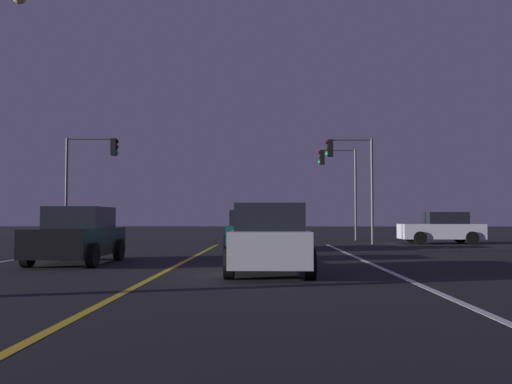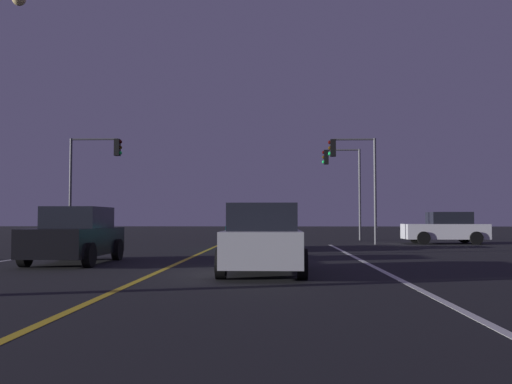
{
  "view_description": "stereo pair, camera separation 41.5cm",
  "coord_description": "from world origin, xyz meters",
  "px_view_note": "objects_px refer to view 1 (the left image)",
  "views": [
    {
      "loc": [
        2.6,
        1.65,
        1.34
      ],
      "look_at": [
        2.15,
        23.56,
        2.4
      ],
      "focal_mm": 39.05,
      "sensor_mm": 36.0,
      "label": 1
    },
    {
      "loc": [
        3.02,
        1.65,
        1.34
      ],
      "look_at": [
        2.15,
        23.56,
        2.4
      ],
      "focal_mm": 39.05,
      "sensor_mm": 36.0,
      "label": 2
    }
  ],
  "objects_px": {
    "car_crossing_side": "(442,228)",
    "traffic_light_near_left": "(91,166)",
    "car_lead_same_lane": "(270,240)",
    "traffic_light_far_right": "(338,174)",
    "traffic_light_near_right": "(350,166)",
    "car_ahead_far": "(250,231)",
    "car_oncoming": "(78,236)"
  },
  "relations": [
    {
      "from": "car_crossing_side",
      "to": "traffic_light_near_left",
      "type": "bearing_deg",
      "value": 2.63
    },
    {
      "from": "car_crossing_side",
      "to": "traffic_light_near_right",
      "type": "height_order",
      "value": "traffic_light_near_right"
    },
    {
      "from": "car_oncoming",
      "to": "car_ahead_far",
      "type": "relative_size",
      "value": 1.0
    },
    {
      "from": "traffic_light_far_right",
      "to": "car_oncoming",
      "type": "bearing_deg",
      "value": 60.97
    },
    {
      "from": "car_crossing_side",
      "to": "car_lead_same_lane",
      "type": "xyz_separation_m",
      "value": [
        -9.34,
        -16.57,
        0.0
      ]
    },
    {
      "from": "car_lead_same_lane",
      "to": "traffic_light_near_left",
      "type": "xyz_separation_m",
      "value": [
        -9.47,
        15.71,
        3.35
      ]
    },
    {
      "from": "traffic_light_near_right",
      "to": "car_lead_same_lane",
      "type": "bearing_deg",
      "value": 74.61
    },
    {
      "from": "car_crossing_side",
      "to": "traffic_light_near_left",
      "type": "xyz_separation_m",
      "value": [
        -18.81,
        -0.86,
        3.35
      ]
    },
    {
      "from": "car_ahead_far",
      "to": "traffic_light_near_right",
      "type": "bearing_deg",
      "value": -44.63
    },
    {
      "from": "car_oncoming",
      "to": "traffic_light_near_left",
      "type": "height_order",
      "value": "traffic_light_near_left"
    },
    {
      "from": "car_lead_same_lane",
      "to": "traffic_light_far_right",
      "type": "distance_m",
      "value": 21.92
    },
    {
      "from": "car_lead_same_lane",
      "to": "traffic_light_near_left",
      "type": "distance_m",
      "value": 18.65
    },
    {
      "from": "car_ahead_far",
      "to": "car_lead_same_lane",
      "type": "distance_m",
      "value": 10.53
    },
    {
      "from": "car_lead_same_lane",
      "to": "traffic_light_far_right",
      "type": "xyz_separation_m",
      "value": [
        4.39,
        21.21,
        3.35
      ]
    },
    {
      "from": "car_crossing_side",
      "to": "car_lead_same_lane",
      "type": "relative_size",
      "value": 1.0
    },
    {
      "from": "car_oncoming",
      "to": "traffic_light_near_left",
      "type": "distance_m",
      "value": 13.7
    },
    {
      "from": "traffic_light_near_right",
      "to": "traffic_light_far_right",
      "type": "height_order",
      "value": "traffic_light_far_right"
    },
    {
      "from": "car_crossing_side",
      "to": "traffic_light_far_right",
      "type": "bearing_deg",
      "value": -43.17
    },
    {
      "from": "car_crossing_side",
      "to": "traffic_light_far_right",
      "type": "relative_size",
      "value": 0.75
    },
    {
      "from": "traffic_light_near_left",
      "to": "car_lead_same_lane",
      "type": "bearing_deg",
      "value": -58.92
    },
    {
      "from": "car_crossing_side",
      "to": "traffic_light_near_right",
      "type": "xyz_separation_m",
      "value": [
        -5.01,
        -0.86,
        3.28
      ]
    },
    {
      "from": "car_ahead_far",
      "to": "car_crossing_side",
      "type": "distance_m",
      "value": 11.84
    },
    {
      "from": "car_lead_same_lane",
      "to": "traffic_light_far_right",
      "type": "relative_size",
      "value": 0.75
    },
    {
      "from": "traffic_light_near_left",
      "to": "traffic_light_far_right",
      "type": "xyz_separation_m",
      "value": [
        13.86,
        5.5,
        -0.0
      ]
    },
    {
      "from": "car_ahead_far",
      "to": "traffic_light_far_right",
      "type": "height_order",
      "value": "traffic_light_far_right"
    },
    {
      "from": "car_lead_same_lane",
      "to": "car_ahead_far",
      "type": "bearing_deg",
      "value": 4.5
    },
    {
      "from": "car_lead_same_lane",
      "to": "traffic_light_far_right",
      "type": "bearing_deg",
      "value": -11.7
    },
    {
      "from": "car_oncoming",
      "to": "traffic_light_far_right",
      "type": "xyz_separation_m",
      "value": [
        10.13,
        18.25,
        3.35
      ]
    },
    {
      "from": "traffic_light_near_right",
      "to": "car_ahead_far",
      "type": "bearing_deg",
      "value": 45.37
    },
    {
      "from": "traffic_light_near_right",
      "to": "traffic_light_far_right",
      "type": "relative_size",
      "value": 0.98
    },
    {
      "from": "car_oncoming",
      "to": "car_lead_same_lane",
      "type": "bearing_deg",
      "value": 62.73
    },
    {
      "from": "car_ahead_far",
      "to": "car_lead_same_lane",
      "type": "bearing_deg",
      "value": -175.5
    }
  ]
}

